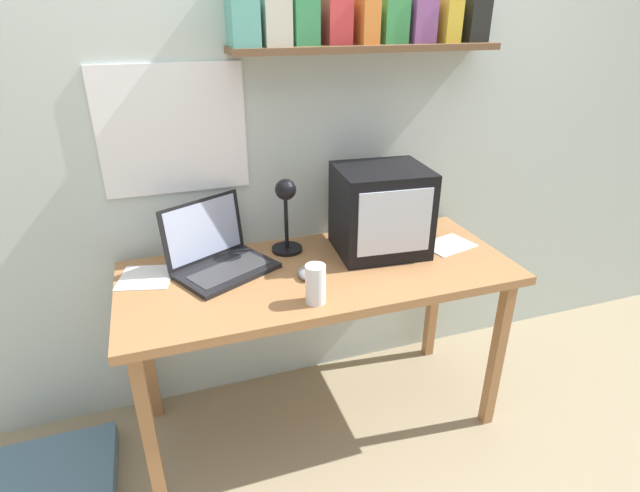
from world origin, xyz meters
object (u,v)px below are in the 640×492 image
(computer_mouse, at_px, (306,273))
(loose_paper_near_laptop, at_px, (448,245))
(corner_desk, at_px, (320,285))
(crt_monitor, at_px, (381,210))
(juice_glass, at_px, (315,286))
(floor_cushion, at_px, (49,489))
(laptop, at_px, (216,252))
(printed_handout, at_px, (146,277))
(desk_lamp, at_px, (286,209))

(computer_mouse, bearing_deg, loose_paper_near_laptop, 5.90)
(loose_paper_near_laptop, bearing_deg, corner_desk, -177.19)
(crt_monitor, xyz_separation_m, computer_mouse, (-0.36, -0.13, -0.16))
(juice_glass, bearing_deg, floor_cushion, 171.38)
(laptop, xyz_separation_m, printed_handout, (-0.27, 0.00, -0.06))
(laptop, relative_size, desk_lamp, 1.34)
(loose_paper_near_laptop, distance_m, printed_handout, 1.24)
(desk_lamp, xyz_separation_m, floor_cushion, (-1.02, -0.24, -0.92))
(desk_lamp, height_order, floor_cushion, desk_lamp)
(floor_cushion, bearing_deg, corner_desk, 3.62)
(corner_desk, distance_m, computer_mouse, 0.12)
(desk_lamp, distance_m, loose_paper_near_laptop, 0.72)
(crt_monitor, distance_m, computer_mouse, 0.41)
(desk_lamp, relative_size, printed_handout, 1.41)
(crt_monitor, distance_m, juice_glass, 0.50)
(crt_monitor, xyz_separation_m, loose_paper_near_laptop, (0.30, -0.06, -0.18))
(corner_desk, relative_size, floor_cushion, 3.21)
(corner_desk, relative_size, laptop, 3.46)
(laptop, distance_m, juice_glass, 0.46)
(laptop, height_order, loose_paper_near_laptop, laptop)
(crt_monitor, bearing_deg, laptop, -179.94)
(crt_monitor, distance_m, floor_cushion, 1.66)
(corner_desk, relative_size, computer_mouse, 13.20)
(corner_desk, xyz_separation_m, floor_cushion, (-1.10, -0.07, -0.64))
(computer_mouse, xyz_separation_m, floor_cushion, (-1.03, -0.03, -0.73))
(loose_paper_near_laptop, height_order, printed_handout, same)
(floor_cushion, bearing_deg, juice_glass, -8.62)
(corner_desk, height_order, loose_paper_near_laptop, loose_paper_near_laptop)
(crt_monitor, relative_size, laptop, 0.87)
(computer_mouse, distance_m, loose_paper_near_laptop, 0.66)
(corner_desk, height_order, floor_cushion, corner_desk)
(juice_glass, xyz_separation_m, loose_paper_near_laptop, (0.68, 0.25, -0.06))
(crt_monitor, bearing_deg, desk_lamp, 172.06)
(crt_monitor, xyz_separation_m, printed_handout, (-0.94, 0.06, -0.18))
(desk_lamp, bearing_deg, corner_desk, -50.97)
(desk_lamp, bearing_deg, printed_handout, -164.55)
(loose_paper_near_laptop, xyz_separation_m, floor_cushion, (-1.69, -0.10, -0.72))
(computer_mouse, bearing_deg, laptop, 149.51)
(crt_monitor, relative_size, printed_handout, 1.64)
(crt_monitor, bearing_deg, printed_handout, -178.80)
(printed_handout, bearing_deg, desk_lamp, 2.75)
(computer_mouse, relative_size, printed_handout, 0.50)
(juice_glass, distance_m, loose_paper_near_laptop, 0.73)
(laptop, bearing_deg, loose_paper_near_laptop, -33.87)
(crt_monitor, bearing_deg, computer_mouse, -155.93)
(corner_desk, distance_m, floor_cushion, 1.28)
(desk_lamp, bearing_deg, laptop, -161.41)
(computer_mouse, height_order, printed_handout, computer_mouse)
(corner_desk, xyz_separation_m, desk_lamp, (-0.08, 0.17, 0.27))
(juice_glass, height_order, floor_cushion, juice_glass)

